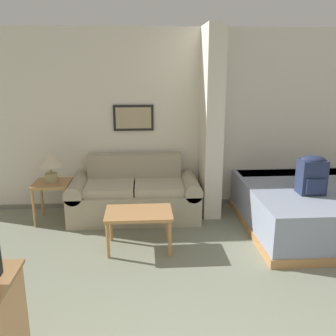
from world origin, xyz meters
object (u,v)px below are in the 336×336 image
at_px(couch, 135,195).
at_px(table_lamp, 50,161).
at_px(bed, 318,207).
at_px(backpack, 312,174).
at_px(coffee_table, 139,216).

height_order(couch, table_lamp, table_lamp).
relative_size(couch, bed, 0.93).
xyz_separation_m(couch, bed, (2.39, -0.59, -0.02)).
bearing_deg(backpack, coffee_table, -175.06).
relative_size(table_lamp, bed, 0.22).
distance_m(coffee_table, bed, 2.36).
distance_m(couch, bed, 2.46).
bearing_deg(coffee_table, backpack, 4.94).
height_order(couch, bed, couch).
xyz_separation_m(bed, backpack, (-0.23, -0.22, 0.52)).
distance_m(table_lamp, bed, 3.58).
relative_size(couch, backpack, 3.84).
xyz_separation_m(couch, coffee_table, (0.07, -0.99, 0.09)).
relative_size(coffee_table, table_lamp, 1.76).
bearing_deg(backpack, table_lamp, 167.55).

